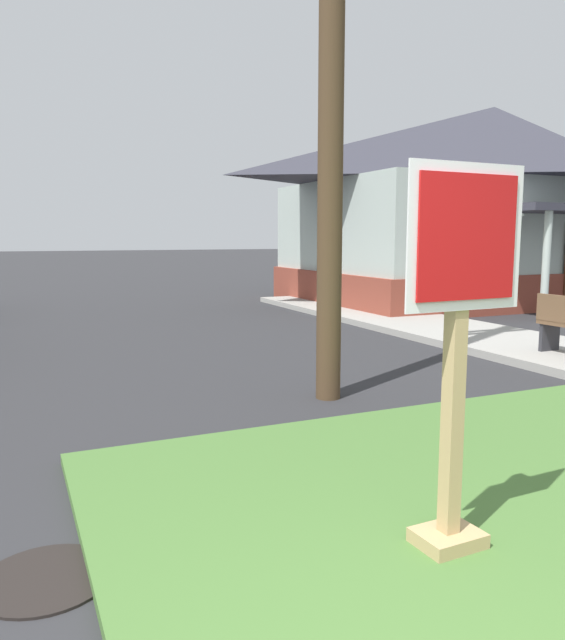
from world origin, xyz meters
name	(u,v)px	position (x,y,z in m)	size (l,w,h in m)	color
sidewalk_strip	(540,350)	(6.34, 5.91, 0.06)	(2.20, 17.52, 0.12)	#9E9B93
stop_sign	(457,366)	(1.09, 1.64, 1.10)	(0.76, 0.29, 2.08)	tan
manhole_cover	(46,578)	(-0.98, 2.35, 0.01)	(0.70, 0.70, 0.02)	black
corner_house	(491,202)	(11.50, 12.71, 2.75)	(11.30, 7.68, 5.36)	brown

